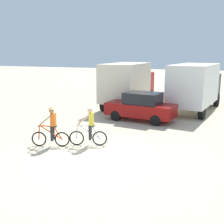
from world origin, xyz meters
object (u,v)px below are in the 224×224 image
Objects in this scene: cyclist_orange_shirt at (51,128)px; box_truck_white_box at (196,85)px; box_truck_cream_rv at (129,83)px; cyclist_cowboy_hat at (89,127)px; sedan_parked at (141,107)px.

box_truck_white_box is at bearing 62.49° from cyclist_orange_shirt.
box_truck_cream_rv is 9.65m from cyclist_cowboy_hat.
box_truck_cream_rv reaches higher than cyclist_cowboy_hat.
box_truck_cream_rv is 10.30m from cyclist_orange_shirt.
cyclist_orange_shirt is (-2.48, -6.16, -0.04)m from sedan_parked.
box_truck_cream_rv is at bearing -179.38° from box_truck_white_box.
cyclist_orange_shirt is (-5.36, -10.30, -1.03)m from box_truck_white_box.
cyclist_orange_shirt is 1.00× the size of cyclist_cowboy_hat.
box_truck_white_box is 10.37m from cyclist_cowboy_hat.
cyclist_orange_shirt is at bearing -117.51° from box_truck_white_box.
cyclist_orange_shirt and cyclist_cowboy_hat have the same top height.
box_truck_white_box is 11.65m from cyclist_orange_shirt.
cyclist_orange_shirt is at bearing -92.18° from box_truck_cream_rv.
box_truck_white_box is at bearing 68.15° from cyclist_cowboy_hat.
box_truck_white_box is 3.87× the size of cyclist_cowboy_hat.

